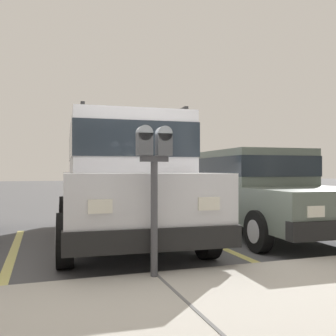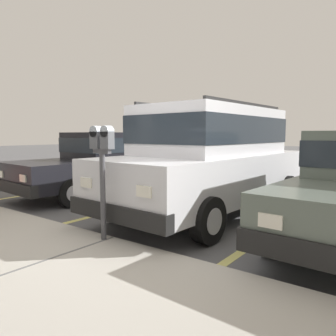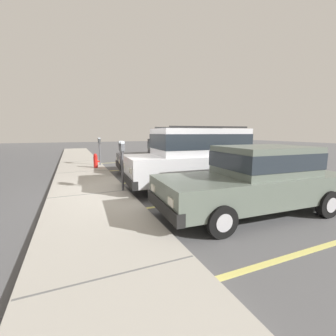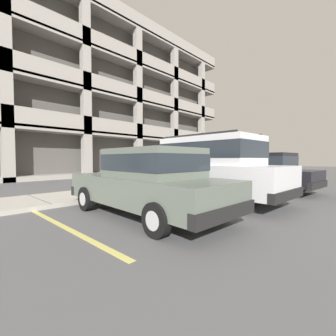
{
  "view_description": "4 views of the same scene",
  "coord_description": "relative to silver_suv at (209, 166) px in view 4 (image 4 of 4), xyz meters",
  "views": [
    {
      "loc": [
        1.08,
        3.89,
        1.16
      ],
      "look_at": [
        -0.38,
        -0.47,
        1.19
      ],
      "focal_mm": 40.0,
      "sensor_mm": 36.0,
      "label": 1
    },
    {
      "loc": [
        -3.14,
        3.19,
        1.49
      ],
      "look_at": [
        -0.27,
        -0.65,
        1.0
      ],
      "focal_mm": 35.0,
      "sensor_mm": 36.0,
      "label": 2
    },
    {
      "loc": [
        -6.56,
        1.71,
        1.85
      ],
      "look_at": [
        -0.42,
        -0.93,
        0.79
      ],
      "focal_mm": 24.0,
      "sensor_mm": 36.0,
      "label": 3
    },
    {
      "loc": [
        -6.13,
        -6.05,
        1.31
      ],
      "look_at": [
        -0.37,
        -0.56,
        0.99
      ],
      "focal_mm": 24.0,
      "sensor_mm": 36.0,
      "label": 4
    }
  ],
  "objects": [
    {
      "name": "parking_meter_near",
      "position": [
        0.19,
        2.5,
        0.14
      ],
      "size": [
        0.35,
        0.12,
        1.48
      ],
      "color": "#47474C",
      "rests_on": "sidewalk"
    },
    {
      "name": "parking_garage",
      "position": [
        1.46,
        16.21,
        4.95
      ],
      "size": [
        32.0,
        10.0,
        13.25
      ],
      "color": "#54514D",
      "rests_on": "ground_plane"
    },
    {
      "name": "ground_plane",
      "position": [
        0.15,
        2.15,
        -1.14
      ],
      "size": [
        80.0,
        80.0,
        0.1
      ],
      "color": "#565659"
    },
    {
      "name": "sidewalk",
      "position": [
        0.15,
        3.45,
        -1.03
      ],
      "size": [
        40.0,
        2.2,
        0.12
      ],
      "color": "#ADA89E",
      "rests_on": "ground_plane"
    },
    {
      "name": "parking_meter_far",
      "position": [
        6.08,
        2.47,
        0.12
      ],
      "size": [
        0.35,
        0.12,
        1.46
      ],
      "color": "#595B60",
      "rests_on": "sidewalk"
    },
    {
      "name": "silver_suv",
      "position": [
        0.0,
        0.0,
        0.0
      ],
      "size": [
        2.2,
        4.87,
        2.03
      ],
      "rotation": [
        0.0,
        0.0,
        -0.05
      ],
      "color": "silver",
      "rests_on": "ground_plane"
    },
    {
      "name": "parking_stall_lines",
      "position": [
        1.62,
        0.75,
        -1.08
      ],
      "size": [
        11.91,
        4.8,
        0.01
      ],
      "color": "#DBD16B",
      "rests_on": "ground_plane"
    },
    {
      "name": "fire_hydrant",
      "position": [
        5.15,
        2.79,
        -0.62
      ],
      "size": [
        0.3,
        0.3,
        0.7
      ],
      "color": "red",
      "rests_on": "sidewalk"
    },
    {
      "name": "dark_hatchback",
      "position": [
        3.25,
        -0.3,
        -0.27
      ],
      "size": [
        2.11,
        4.61,
        1.54
      ],
      "rotation": [
        0.0,
        0.0,
        -0.08
      ],
      "color": "black",
      "rests_on": "ground_plane"
    },
    {
      "name": "red_sedan",
      "position": [
        -2.57,
        -0.02,
        -0.27
      ],
      "size": [
        1.99,
        4.56,
        1.54
      ],
      "rotation": [
        0.0,
        0.0,
        -0.05
      ],
      "color": "#5B665B",
      "rests_on": "ground_plane"
    }
  ]
}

